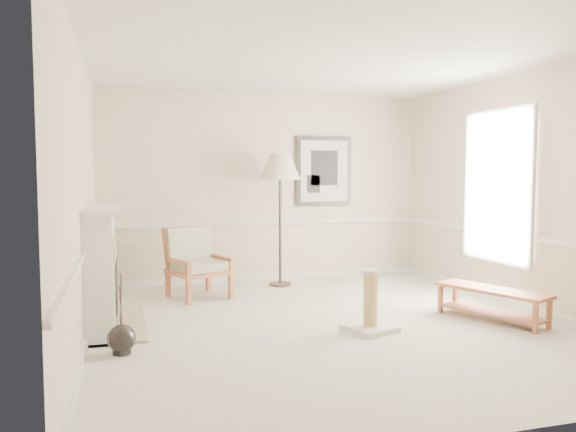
% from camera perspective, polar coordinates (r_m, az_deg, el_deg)
% --- Properties ---
extents(ground, '(5.50, 5.50, 0.00)m').
position_cam_1_polar(ground, '(6.29, 3.88, -10.97)').
color(ground, silver).
rests_on(ground, ground).
extents(room, '(5.04, 5.54, 2.92)m').
position_cam_1_polar(room, '(6.19, 4.92, 6.24)').
color(room, beige).
rests_on(room, ground).
extents(fireplace, '(0.64, 1.64, 1.31)m').
position_cam_1_polar(fireplace, '(6.38, -18.35, -5.07)').
color(fireplace, white).
rests_on(fireplace, ground).
extents(floor_vase, '(0.26, 0.26, 0.76)m').
position_cam_1_polar(floor_vase, '(5.48, -16.55, -11.92)').
color(floor_vase, black).
rests_on(floor_vase, ground).
extents(armchair, '(0.92, 0.95, 0.93)m').
position_cam_1_polar(armchair, '(7.69, -9.41, -4.38)').
color(armchair, '#9C5D32').
rests_on(armchair, ground).
extents(floor_lamp, '(0.71, 0.71, 1.95)m').
position_cam_1_polar(floor_lamp, '(8.25, -0.81, 4.64)').
color(floor_lamp, black).
rests_on(floor_lamp, ground).
extents(bench, '(0.85, 1.33, 0.37)m').
position_cam_1_polar(bench, '(6.80, 20.01, -7.93)').
color(bench, '#9C5D32').
rests_on(bench, ground).
extents(scratching_post, '(0.58, 0.58, 0.65)m').
position_cam_1_polar(scratching_post, '(6.04, 8.36, -9.63)').
color(scratching_post, silver).
rests_on(scratching_post, ground).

